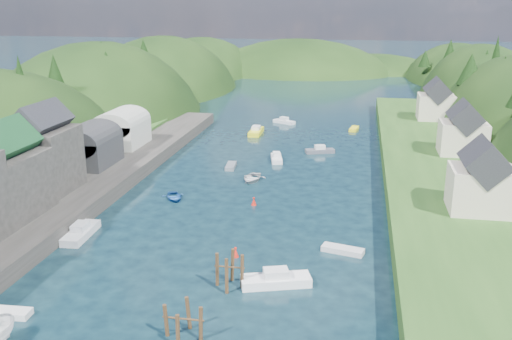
% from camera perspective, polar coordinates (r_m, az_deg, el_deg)
% --- Properties ---
extents(ground, '(600.00, 600.00, 0.00)m').
position_cam_1_polar(ground, '(96.92, 2.36, 1.40)').
color(ground, black).
rests_on(ground, ground).
extents(hillside_left, '(44.00, 245.56, 52.00)m').
position_cam_1_polar(hillside_left, '(135.34, -15.32, 1.71)').
color(hillside_left, black).
rests_on(hillside_left, ground).
extents(far_hills, '(103.00, 68.00, 44.00)m').
position_cam_1_polar(far_hills, '(219.95, 7.27, 7.01)').
color(far_hills, black).
rests_on(far_hills, ground).
extents(hill_trees, '(89.81, 148.31, 12.86)m').
position_cam_1_polar(hill_trees, '(110.00, 3.59, 9.11)').
color(hill_trees, black).
rests_on(hill_trees, ground).
extents(quay_left, '(12.00, 110.00, 2.00)m').
position_cam_1_polar(quay_left, '(76.73, -19.08, -2.90)').
color(quay_left, '#2D2B28').
rests_on(quay_left, ground).
extents(terrace_left_grass, '(12.00, 110.00, 2.50)m').
position_cam_1_polar(terrace_left_grass, '(80.26, -23.47, -2.34)').
color(terrace_left_grass, '#234719').
rests_on(terrace_left_grass, ground).
extents(boat_sheds, '(7.00, 21.00, 7.50)m').
position_cam_1_polar(boat_sheds, '(92.67, -14.77, 3.50)').
color(boat_sheds, '#2D2D30').
rests_on(boat_sheds, quay_left).
extents(terrace_right, '(16.00, 120.00, 2.40)m').
position_cam_1_polar(terrace_right, '(86.93, 17.93, -0.40)').
color(terrace_right, '#234719').
rests_on(terrace_right, ground).
extents(right_bank_cottages, '(9.00, 59.24, 8.41)m').
position_cam_1_polar(right_bank_cottages, '(94.24, 19.39, 3.67)').
color(right_bank_cottages, beige).
rests_on(right_bank_cottages, terrace_right).
extents(piling_cluster_near, '(3.35, 3.11, 3.44)m').
position_cam_1_polar(piling_cluster_near, '(46.36, -7.27, -15.13)').
color(piling_cluster_near, '#382314').
rests_on(piling_cluster_near, ground).
extents(piling_cluster_far, '(2.82, 2.67, 3.93)m').
position_cam_1_polar(piling_cluster_far, '(53.23, -2.66, -10.25)').
color(piling_cluster_far, '#382314').
rests_on(piling_cluster_far, ground).
extents(channel_buoy_near, '(0.70, 0.70, 1.10)m').
position_cam_1_polar(channel_buoy_near, '(59.38, -2.06, -8.25)').
color(channel_buoy_near, red).
rests_on(channel_buoy_near, ground).
extents(channel_buoy_far, '(0.70, 0.70, 1.10)m').
position_cam_1_polar(channel_buoy_far, '(73.68, -0.22, -3.18)').
color(channel_buoy_far, red).
rests_on(channel_buoy_far, ground).
extents(moored_boats, '(32.54, 97.29, 2.32)m').
position_cam_1_polar(moored_boats, '(70.69, -4.50, -4.02)').
color(moored_boats, silver).
rests_on(moored_boats, ground).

